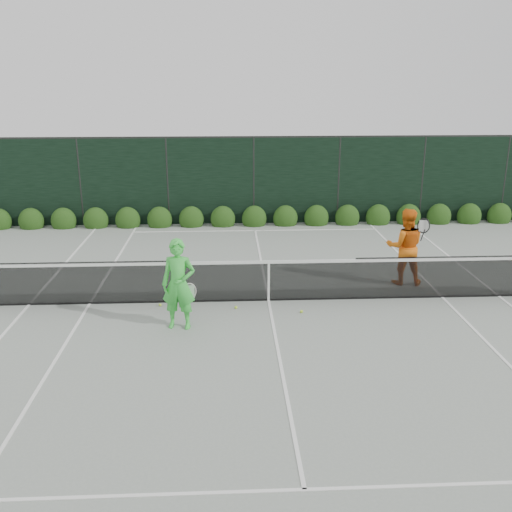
{
  "coord_description": "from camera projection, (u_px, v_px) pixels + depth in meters",
  "views": [
    {
      "loc": [
        -0.91,
        -12.31,
        4.93
      ],
      "look_at": [
        -0.28,
        0.3,
        1.0
      ],
      "focal_mm": 40.0,
      "sensor_mm": 36.0,
      "label": 1
    }
  ],
  "objects": [
    {
      "name": "windscreen_fence",
      "position": [
        280.0,
        278.0,
        10.22
      ],
      "size": [
        32.0,
        21.07,
        3.06
      ],
      "color": "black",
      "rests_on": "ground"
    },
    {
      "name": "tennis_net",
      "position": [
        268.0,
        279.0,
        13.09
      ],
      "size": [
        12.9,
        0.1,
        1.07
      ],
      "color": "black",
      "rests_on": "ground"
    },
    {
      "name": "hedge_row",
      "position": [
        254.0,
        219.0,
        20.0
      ],
      "size": [
        31.66,
        0.65,
        0.94
      ],
      "color": "#17360E",
      "rests_on": "ground"
    },
    {
      "name": "player_woman",
      "position": [
        179.0,
        284.0,
        11.57
      ],
      "size": [
        0.75,
        0.55,
        1.89
      ],
      "rotation": [
        0.0,
        0.0,
        -0.14
      ],
      "color": "#3DD145",
      "rests_on": "ground"
    },
    {
      "name": "ground",
      "position": [
        269.0,
        301.0,
        13.25
      ],
      "size": [
        80.0,
        80.0,
        0.0
      ],
      "primitive_type": "plane",
      "color": "gray",
      "rests_on": "ground"
    },
    {
      "name": "player_man",
      "position": [
        405.0,
        247.0,
        14.11
      ],
      "size": [
        1.02,
        0.84,
        1.92
      ],
      "rotation": [
        0.0,
        0.0,
        3.01
      ],
      "color": "orange",
      "rests_on": "ground"
    },
    {
      "name": "tennis_balls",
      "position": [
        232.0,
        308.0,
        12.75
      ],
      "size": [
        3.22,
        0.61,
        0.07
      ],
      "color": "#BCE733",
      "rests_on": "ground"
    },
    {
      "name": "court_lines",
      "position": [
        269.0,
        300.0,
        13.25
      ],
      "size": [
        11.03,
        23.83,
        0.01
      ],
      "color": "white",
      "rests_on": "ground"
    }
  ]
}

